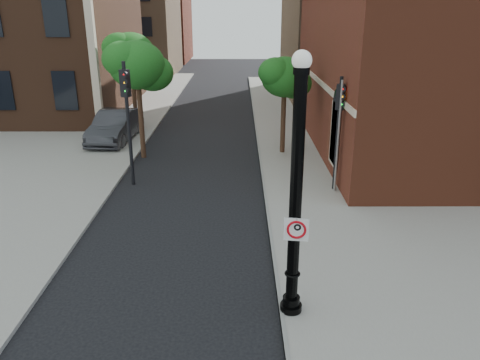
{
  "coord_description": "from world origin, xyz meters",
  "views": [
    {
      "loc": [
        1.05,
        -9.54,
        6.86
      ],
      "look_at": [
        1.07,
        2.0,
        2.62
      ],
      "focal_mm": 35.0,
      "sensor_mm": 36.0,
      "label": 1
    }
  ],
  "objects_px": {
    "parked_car": "(115,126)",
    "traffic_signal_left": "(127,104)",
    "no_parking_sign": "(296,229)",
    "traffic_signal_right": "(339,116)",
    "lamppost": "(295,205)"
  },
  "relations": [
    {
      "from": "parked_car",
      "to": "lamppost",
      "type": "bearing_deg",
      "value": -59.03
    },
    {
      "from": "no_parking_sign",
      "to": "traffic_signal_right",
      "type": "distance_m",
      "value": 8.52
    },
    {
      "from": "lamppost",
      "to": "parked_car",
      "type": "bearing_deg",
      "value": 117.25
    },
    {
      "from": "traffic_signal_right",
      "to": "lamppost",
      "type": "bearing_deg",
      "value": -84.5
    },
    {
      "from": "traffic_signal_left",
      "to": "traffic_signal_right",
      "type": "xyz_separation_m",
      "value": [
        8.15,
        -0.82,
        -0.31
      ]
    },
    {
      "from": "parked_car",
      "to": "traffic_signal_left",
      "type": "distance_m",
      "value": 7.54
    },
    {
      "from": "lamppost",
      "to": "no_parking_sign",
      "type": "bearing_deg",
      "value": -81.34
    },
    {
      "from": "no_parking_sign",
      "to": "parked_car",
      "type": "height_order",
      "value": "no_parking_sign"
    },
    {
      "from": "lamppost",
      "to": "no_parking_sign",
      "type": "xyz_separation_m",
      "value": [
        0.02,
        -0.16,
        -0.5
      ]
    },
    {
      "from": "no_parking_sign",
      "to": "parked_car",
      "type": "xyz_separation_m",
      "value": [
        -7.99,
        15.63,
        -1.47
      ]
    },
    {
      "from": "no_parking_sign",
      "to": "traffic_signal_left",
      "type": "relative_size",
      "value": 0.11
    },
    {
      "from": "parked_car",
      "to": "traffic_signal_right",
      "type": "bearing_deg",
      "value": -31.91
    },
    {
      "from": "no_parking_sign",
      "to": "traffic_signal_left",
      "type": "height_order",
      "value": "traffic_signal_left"
    },
    {
      "from": "parked_car",
      "to": "traffic_signal_right",
      "type": "height_order",
      "value": "traffic_signal_right"
    },
    {
      "from": "lamppost",
      "to": "traffic_signal_right",
      "type": "xyz_separation_m",
      "value": [
        2.53,
        7.95,
        0.23
      ]
    }
  ]
}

